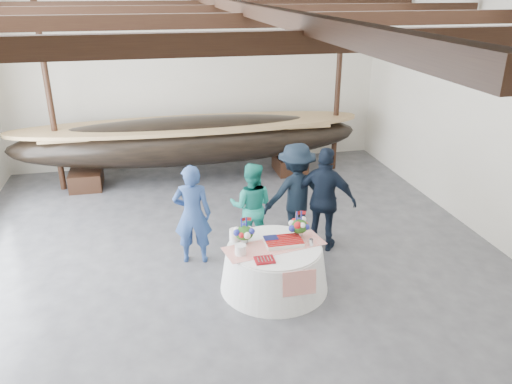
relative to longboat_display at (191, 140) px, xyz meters
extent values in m
cube|color=#3D3D42|center=(0.34, -4.69, -1.04)|extent=(10.00, 12.00, 0.01)
cube|color=silver|center=(0.34, 1.31, 1.21)|extent=(10.00, 0.02, 4.50)
cube|color=black|center=(0.34, -8.19, 3.21)|extent=(9.80, 0.12, 0.18)
cube|color=black|center=(0.34, -5.69, 3.21)|extent=(9.80, 0.12, 0.18)
cube|color=black|center=(0.34, -3.19, 3.21)|extent=(9.80, 0.12, 0.18)
cube|color=black|center=(0.34, -0.69, 3.21)|extent=(9.80, 0.12, 0.18)
cube|color=black|center=(0.34, -4.69, 3.34)|extent=(0.15, 11.76, 0.15)
cylinder|color=black|center=(-3.16, 0.00, 1.21)|extent=(0.14, 0.14, 4.50)
cylinder|color=black|center=(3.84, 0.00, 1.21)|extent=(0.14, 0.14, 4.50)
cube|color=black|center=(-2.61, 0.00, -0.82)|extent=(0.76, 0.98, 0.43)
cube|color=black|center=(2.61, 0.00, -0.82)|extent=(0.76, 0.98, 0.43)
ellipsoid|color=black|center=(0.00, 0.00, -0.01)|extent=(8.70, 1.74, 1.20)
cube|color=#9E7A4C|center=(0.00, 0.00, 0.32)|extent=(6.96, 1.14, 0.07)
cone|color=silver|center=(0.84, -5.26, -0.67)|extent=(1.78, 1.78, 0.74)
cylinder|color=silver|center=(0.84, -5.26, -0.30)|extent=(1.51, 1.51, 0.04)
cube|color=red|center=(0.84, -5.26, -0.27)|extent=(1.72, 0.84, 0.01)
cube|color=white|center=(1.00, -5.22, -0.24)|extent=(0.60, 0.40, 0.07)
cylinder|color=white|center=(0.26, -5.41, -0.19)|extent=(0.18, 0.18, 0.16)
cylinder|color=white|center=(0.25, -4.94, -0.18)|extent=(0.18, 0.18, 0.20)
cube|color=maroon|center=(0.58, -5.68, -0.26)|extent=(0.30, 0.24, 0.03)
cone|color=silver|center=(1.42, -5.38, -0.22)|extent=(0.09, 0.09, 0.12)
imported|color=navy|center=(-0.36, -4.12, -0.12)|extent=(0.74, 0.54, 1.84)
imported|color=#1B8D7B|center=(0.76, -3.83, -0.20)|extent=(0.98, 0.87, 1.69)
imported|color=black|center=(1.65, -3.73, -0.06)|extent=(1.34, 0.86, 1.97)
imported|color=black|center=(2.07, -4.16, -0.05)|extent=(1.24, 1.07, 1.99)
camera|label=1|loc=(-0.95, -12.10, 3.64)|focal=35.00mm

